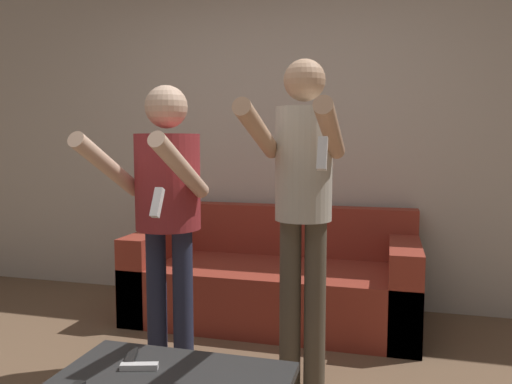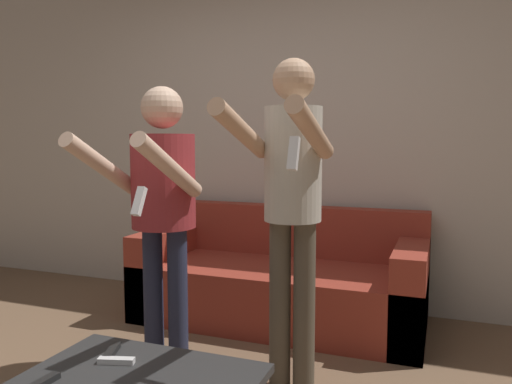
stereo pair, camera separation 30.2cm
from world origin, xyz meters
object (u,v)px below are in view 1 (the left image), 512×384
(remote_mid, at_px, (139,366))
(person_standing_left, at_px, (166,196))
(person_standing_right, at_px, (303,190))
(couch, at_px, (274,282))
(remote_far, at_px, (131,357))

(remote_mid, bearing_deg, person_standing_left, 105.86)
(person_standing_right, distance_m, remote_mid, 1.10)
(couch, height_order, remote_far, couch)
(person_standing_right, relative_size, remote_far, 10.88)
(person_standing_right, height_order, remote_mid, person_standing_right)
(person_standing_left, relative_size, person_standing_right, 0.94)
(person_standing_right, xyz_separation_m, remote_mid, (-0.54, -0.69, -0.66))
(person_standing_right, relative_size, remote_mid, 10.82)
(person_standing_left, distance_m, remote_mid, 0.95)
(remote_far, bearing_deg, person_standing_left, 101.15)
(couch, bearing_deg, remote_far, -98.66)
(remote_far, bearing_deg, remote_mid, -43.69)
(person_standing_left, xyz_separation_m, remote_far, (0.12, -0.63, -0.61))
(couch, xyz_separation_m, remote_far, (-0.24, -1.60, 0.10))
(remote_far, bearing_deg, person_standing_right, 45.50)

